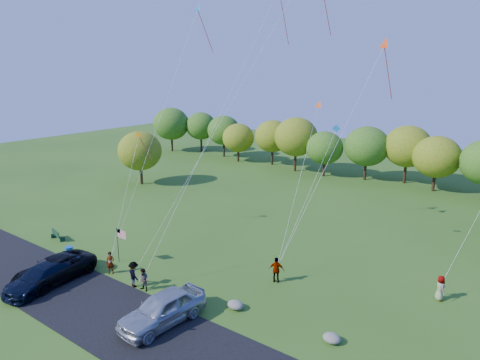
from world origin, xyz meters
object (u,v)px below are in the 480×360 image
object	(u,v)px
minivan_silver	(163,309)
flyer_e	(440,288)
park_bench	(57,235)
flyer_b	(144,280)
minivan_navy	(42,277)
flyer_c	(134,274)
flyer_a	(110,263)
minivan_dark	(54,269)
flyer_d	(276,270)
trash_barrel	(69,252)

from	to	relation	value
minivan_silver	flyer_e	xyz separation A→B (m)	(12.54, 12.53, -0.16)
park_bench	flyer_b	bearing A→B (deg)	5.65
park_bench	minivan_navy	bearing A→B (deg)	-24.74
park_bench	minivan_silver	bearing A→B (deg)	0.54
flyer_c	park_bench	size ratio (longest dim) A/B	1.10
minivan_silver	flyer_e	bearing A→B (deg)	50.29
minivan_silver	flyer_c	xyz separation A→B (m)	(-4.90, 2.00, -0.09)
flyer_a	flyer_b	size ratio (longest dim) A/B	1.06
minivan_dark	minivan_silver	bearing A→B (deg)	0.06
minivan_dark	park_bench	bearing A→B (deg)	143.27
flyer_d	flyer_b	bearing A→B (deg)	19.14
minivan_navy	minivan_dark	bearing A→B (deg)	99.76
minivan_dark	flyer_e	world-z (taller)	minivan_dark
flyer_b	trash_barrel	world-z (taller)	flyer_b
minivan_navy	minivan_silver	size ratio (longest dim) A/B	0.97
flyer_d	minivan_silver	bearing A→B (deg)	47.41
minivan_dark	flyer_a	xyz separation A→B (m)	(2.29, 3.08, -0.04)
minivan_silver	flyer_b	distance (m)	4.40
minivan_dark	park_bench	distance (m)	8.07
minivan_dark	flyer_e	size ratio (longest dim) A/B	3.49
flyer_a	flyer_b	distance (m)	3.92
minivan_dark	flyer_a	size ratio (longest dim) A/B	3.51
flyer_b	flyer_c	world-z (taller)	flyer_c
minivan_silver	trash_barrel	distance (m)	12.97
minivan_dark	minivan_navy	distance (m)	1.14
flyer_d	trash_barrel	world-z (taller)	flyer_d
flyer_b	flyer_d	size ratio (longest dim) A/B	0.85
minivan_dark	flyer_d	xyz separation A→B (m)	(12.81, 9.13, 0.05)
minivan_silver	flyer_d	distance (m)	8.77
flyer_c	flyer_a	bearing A→B (deg)	12.12
flyer_b	minivan_silver	bearing A→B (deg)	-26.18
flyer_d	trash_barrel	bearing A→B (deg)	-2.72
minivan_navy	flyer_b	distance (m)	7.03
minivan_silver	park_bench	world-z (taller)	minivan_silver
flyer_d	minivan_dark	bearing A→B (deg)	10.84
minivan_navy	park_bench	world-z (taller)	minivan_navy
flyer_b	flyer_a	bearing A→B (deg)	176.76
minivan_silver	flyer_a	world-z (taller)	minivan_silver
flyer_a	flyer_d	bearing A→B (deg)	-3.11
minivan_dark	minivan_silver	distance (m)	10.14
flyer_c	park_bench	bearing A→B (deg)	10.55
minivan_silver	trash_barrel	bearing A→B (deg)	175.97
flyer_c	minivan_dark	bearing A→B (deg)	45.93
minivan_dark	flyer_a	world-z (taller)	minivan_dark
minivan_dark	minivan_silver	world-z (taller)	minivan_silver
flyer_a	flyer_e	size ratio (longest dim) A/B	1.00
minivan_navy	flyer_a	bearing A→B (deg)	57.26
minivan_silver	flyer_b	bearing A→B (deg)	158.18
flyer_e	trash_barrel	bearing A→B (deg)	76.30
flyer_d	flyer_c	bearing A→B (deg)	15.18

